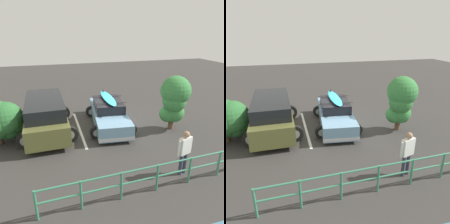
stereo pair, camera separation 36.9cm
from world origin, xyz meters
TOP-DOWN VIEW (x-y plane):
  - ground_plane at (0.00, 0.00)m, footprint 44.00×44.00m
  - parking_stripe at (1.75, -0.02)m, footprint 0.12×4.31m
  - sedan_car at (0.18, -0.07)m, footprint 2.52×4.61m
  - suv_car at (3.31, -0.14)m, footprint 2.67×4.87m
  - person_bystander at (-1.16, 4.66)m, footprint 0.61×0.31m
  - railing_fence at (-0.49, 5.17)m, footprint 8.36×0.40m
  - bush_near_left at (-2.70, 1.36)m, footprint 1.43×1.43m

SIDE VIEW (x-z plane):
  - ground_plane at x=0.00m, z-range -0.02..0.00m
  - parking_stripe at x=1.75m, z-range 0.00..0.00m
  - railing_fence at x=-0.49m, z-range 0.14..1.09m
  - sedan_car at x=0.18m, z-range -0.17..1.42m
  - suv_car at x=3.31m, z-range 0.03..1.74m
  - person_bystander at x=-1.16m, z-range 0.16..1.80m
  - bush_near_left at x=-2.70m, z-range 0.23..2.95m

